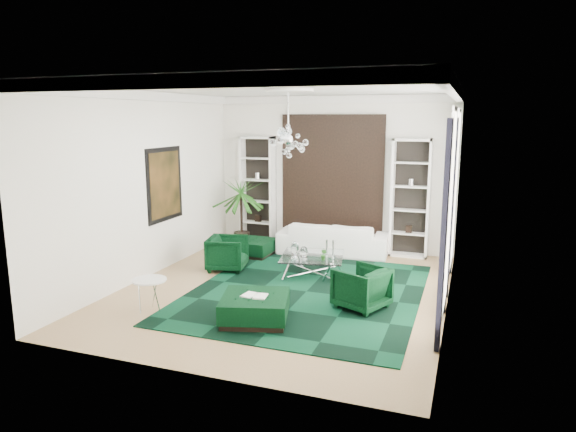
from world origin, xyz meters
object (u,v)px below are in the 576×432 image
at_px(armchair_left, 227,253).
at_px(coffee_table, 312,265).
at_px(ottoman_front, 255,308).
at_px(side_table, 150,296).
at_px(palm, 241,203).
at_px(sofa, 333,238).
at_px(armchair_right, 361,288).
at_px(ottoman_side, 253,248).

xyz_separation_m(armchair_left, coffee_table, (1.86, 0.23, -0.15)).
xyz_separation_m(armchair_left, ottoman_front, (1.70, -2.43, -0.16)).
xyz_separation_m(side_table, palm, (-0.42, 4.64, 0.85)).
distance_m(armchair_left, side_table, 2.65).
bearing_deg(ottoman_front, armchair_left, 124.97).
distance_m(armchair_left, palm, 2.21).
bearing_deg(side_table, sofa, 67.15).
bearing_deg(sofa, armchair_right, 107.94).
bearing_deg(sofa, palm, -2.74).
bearing_deg(armchair_left, ottoman_side, -15.48).
bearing_deg(sofa, ottoman_side, 20.43).
bearing_deg(palm, side_table, -84.84).
bearing_deg(side_table, coffee_table, 54.76).
relative_size(armchair_left, ottoman_side, 0.93).
distance_m(sofa, armchair_right, 3.63).
bearing_deg(armchair_right, palm, -105.78).
relative_size(armchair_right, ottoman_front, 0.77).
height_order(coffee_table, palm, palm).
xyz_separation_m(sofa, armchair_left, (-1.82, -2.07, -0.01)).
height_order(sofa, ottoman_side, sofa).
distance_m(coffee_table, ottoman_side, 2.07).
bearing_deg(armchair_left, side_table, 164.04).
bearing_deg(armchair_left, coffee_table, -95.50).
bearing_deg(armchair_left, palm, 3.80).
xyz_separation_m(armchair_right, palm, (-3.80, 3.27, 0.76)).
bearing_deg(armchair_right, armchair_left, -86.70).
bearing_deg(side_table, ottoman_front, 6.44).
relative_size(armchair_right, coffee_table, 0.64).
relative_size(armchair_left, palm, 0.36).
bearing_deg(ottoman_side, palm, 131.10).
distance_m(sofa, coffee_table, 1.85).
relative_size(armchair_right, palm, 0.36).
distance_m(ottoman_side, ottoman_front, 4.03).
relative_size(armchair_left, coffee_table, 0.64).
height_order(armchair_right, side_table, armchair_right).
bearing_deg(armchair_right, ottoman_front, -27.73).
bearing_deg(ottoman_side, side_table, -93.37).
bearing_deg(armchair_right, coffee_table, -113.10).
distance_m(armchair_left, armchair_right, 3.46).
bearing_deg(armchair_left, sofa, -53.78).
bearing_deg(ottoman_front, coffee_table, 86.49).
xyz_separation_m(sofa, side_table, (-1.99, -4.72, -0.11)).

